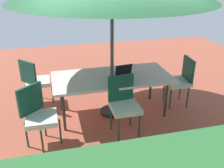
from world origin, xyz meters
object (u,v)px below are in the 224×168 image
(chair_north, at_px, (124,103))
(chair_northeast, at_px, (38,114))
(chair_southeast, at_px, (35,80))
(dining_table, at_px, (112,79))
(laptop, at_px, (122,72))
(chair_west, at_px, (180,79))
(cup, at_px, (119,78))

(chair_north, bearing_deg, chair_northeast, 175.49)
(chair_southeast, bearing_deg, dining_table, -157.30)
(chair_northeast, height_order, laptop, chair_northeast)
(laptop, bearing_deg, chair_west, 170.70)
(dining_table, bearing_deg, chair_northeast, 26.86)
(dining_table, bearing_deg, laptop, -163.94)
(chair_southeast, bearing_deg, chair_north, -174.07)
(chair_north, xyz_separation_m, chair_west, (-1.36, -0.66, 0.00))
(chair_southeast, relative_size, chair_west, 1.00)
(chair_northeast, distance_m, chair_west, 2.80)
(chair_west, distance_m, cup, 1.36)
(chair_northeast, bearing_deg, dining_table, -13.87)
(cup, bearing_deg, dining_table, -68.47)
(chair_west, distance_m, laptop, 1.22)
(chair_north, relative_size, laptop, 2.81)
(chair_west, height_order, cup, chair_west)
(chair_west, bearing_deg, cup, -76.01)
(dining_table, relative_size, chair_north, 2.20)
(chair_southeast, bearing_deg, chair_northeast, 141.84)
(chair_west, bearing_deg, chair_northeast, -71.60)
(laptop, xyz_separation_m, cup, (0.13, 0.27, -0.00))
(chair_northeast, bearing_deg, chair_southeast, 52.47)
(dining_table, distance_m, chair_north, 0.66)
(dining_table, distance_m, chair_southeast, 1.55)
(laptop, height_order, cup, laptop)
(dining_table, xyz_separation_m, chair_southeast, (1.39, -0.68, -0.16))
(chair_north, height_order, chair_west, same)
(chair_southeast, relative_size, laptop, 2.81)
(chair_northeast, relative_size, chair_north, 1.00)
(chair_northeast, xyz_separation_m, chair_west, (-2.71, -0.69, 0.00))
(chair_southeast, bearing_deg, cup, -162.29)
(chair_north, distance_m, cup, 0.51)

